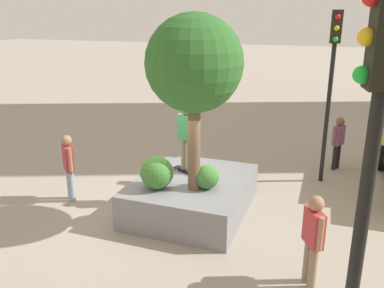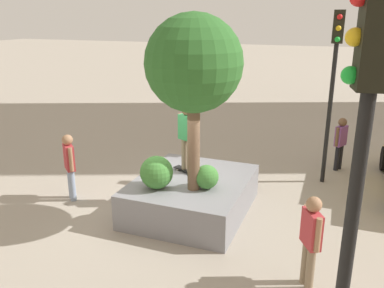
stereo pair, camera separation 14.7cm
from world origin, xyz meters
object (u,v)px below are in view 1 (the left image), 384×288
Objects in this scene: traffic_light_corner at (366,181)px; bystander_watching at (69,163)px; plaza_tree at (194,65)px; passerby_with_bag at (338,139)px; traffic_light_median at (332,70)px; planter_ledge at (192,195)px; pedestrian_crossing at (313,235)px; skateboarder at (187,133)px; skateboard at (187,170)px.

traffic_light_corner is 8.45m from bystander_watching.
passerby_with_bag is (-4.82, 3.05, -2.71)m from plaza_tree.
traffic_light_corner is (4.67, 3.18, -0.31)m from plaza_tree.
passerby_with_bag is (-9.49, -0.13, -2.39)m from traffic_light_corner.
traffic_light_median is (-3.63, 2.67, -0.42)m from plaza_tree.
planter_ledge is at bearing -146.61° from traffic_light_corner.
traffic_light_corner is 2.83× the size of pedestrian_crossing.
skateboarder reaches higher than passerby_with_bag.
traffic_light_corner reaches higher than bystander_watching.
passerby_with_bag is at bearing 137.74° from skateboarder.
planter_ledge is 3.30m from plaza_tree.
bystander_watching is 1.01× the size of pedestrian_crossing.
bystander_watching is (-0.03, -3.45, -2.65)m from plaza_tree.
traffic_light_corner is 2.96× the size of passerby_with_bag.
plaza_tree is at bearing 30.09° from skateboard.
skateboarder is 0.96× the size of pedestrian_crossing.
skateboarder reaches higher than pedestrian_crossing.
planter_ledge is 0.80× the size of plaza_tree.
skateboard is 0.16× the size of traffic_light_corner.
bystander_watching is at bearing -73.49° from skateboarder.
skateboarder is 0.94× the size of bystander_watching.
traffic_light_median is at bearing 136.87° from planter_ledge.
planter_ledge is at bearing 36.83° from skateboarder.
plaza_tree is 4.35m from bystander_watching.
traffic_light_corner reaches higher than traffic_light_median.
passerby_with_bag reaches higher than planter_ledge.
pedestrian_crossing is (2.39, 3.26, 0.11)m from skateboard.
traffic_light_median is (-2.74, 3.19, 2.35)m from skateboard.
plaza_tree is 2.95m from skateboard.
planter_ledge is 1.78× the size of pedestrian_crossing.
skateboarder is at bearing 106.51° from bystander_watching.
traffic_light_corner is at bearing 33.39° from planter_ledge.
pedestrian_crossing is at bearing -2.83° from passerby_with_bag.
skateboarder is at bearing -49.40° from traffic_light_median.
plaza_tree is at bearing -118.62° from pedestrian_crossing.
skateboard is 0.49× the size of skateboarder.
traffic_light_median is 2.86× the size of passerby_with_bag.
bystander_watching is at bearing -81.24° from planter_ledge.
plaza_tree reaches higher than skateboard.
pedestrian_crossing is (1.52, 6.19, -0.01)m from bystander_watching.
traffic_light_median is at bearing -17.58° from passerby_with_bag.
skateboarder is 0.34× the size of traffic_light_corner.
traffic_light_corner reaches higher than skateboarder.
bystander_watching is (0.87, -2.93, -0.87)m from skateboarder.
skateboarder reaches higher than bystander_watching.
skateboarder is (-0.89, -0.52, -1.78)m from plaza_tree.
pedestrian_crossing is at bearing 53.75° from skateboard.
bystander_watching reaches higher than skateboard.
planter_ledge is 0.63× the size of traffic_light_corner.
skateboard is 4.04m from pedestrian_crossing.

